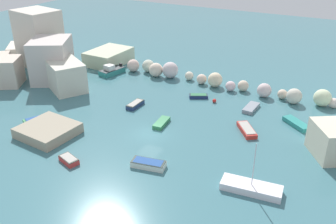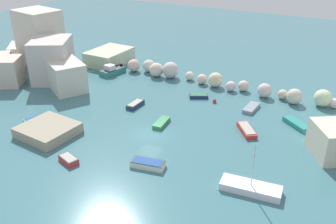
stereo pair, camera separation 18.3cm
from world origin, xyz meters
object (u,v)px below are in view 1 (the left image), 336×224
at_px(moored_boat_3, 247,130).
at_px(moored_boat_7, 135,104).
at_px(channel_buoy, 214,101).
at_px(moored_boat_2, 251,188).
at_px(moored_boat_6, 112,71).
at_px(stone_dock, 48,130).
at_px(moored_boat_1, 199,96).
at_px(moored_boat_10, 251,108).
at_px(moored_boat_0, 39,119).
at_px(moored_boat_5, 296,124).
at_px(moored_boat_4, 148,164).
at_px(moored_boat_8, 69,160).
at_px(moored_boat_9, 162,123).

relative_size(moored_boat_3, moored_boat_7, 1.28).
distance_m(channel_buoy, moored_boat_2, 20.22).
relative_size(channel_buoy, moored_boat_6, 0.12).
distance_m(stone_dock, moored_boat_7, 12.75).
relative_size(moored_boat_1, moored_boat_7, 0.95).
relative_size(stone_dock, moored_boat_1, 2.11).
bearing_deg(moored_boat_7, moored_boat_6, -129.94).
bearing_deg(moored_boat_3, moored_boat_10, -24.36).
bearing_deg(stone_dock, moored_boat_0, 151.00).
relative_size(moored_boat_5, moored_boat_7, 1.28).
bearing_deg(moored_boat_6, moored_boat_1, 94.70).
distance_m(stone_dock, moored_boat_4, 14.14).
bearing_deg(moored_boat_2, stone_dock, 176.41).
xyz_separation_m(channel_buoy, moored_boat_8, (-7.74, -21.74, 0.04)).
bearing_deg(stone_dock, moored_boat_9, 39.62).
distance_m(moored_boat_1, moored_boat_4, 19.08).
height_order(moored_boat_0, moored_boat_3, moored_boat_3).
bearing_deg(moored_boat_4, moored_boat_1, -92.58).
bearing_deg(stone_dock, moored_boat_6, 106.12).
bearing_deg(moored_boat_5, moored_boat_7, 51.60).
distance_m(moored_boat_6, moored_boat_10, 25.49).
relative_size(moored_boat_7, moored_boat_10, 0.86).
relative_size(moored_boat_2, moored_boat_5, 1.51).
height_order(moored_boat_5, moored_boat_8, moored_boat_8).
bearing_deg(moored_boat_0, moored_boat_3, 139.89).
relative_size(moored_boat_5, moored_boat_8, 1.51).
bearing_deg(moored_boat_10, moored_boat_1, -88.64).
bearing_deg(moored_boat_9, moored_boat_6, -132.17).
distance_m(channel_buoy, moored_boat_9, 10.12).
bearing_deg(channel_buoy, moored_boat_10, 3.18).
bearing_deg(moored_boat_8, moored_boat_0, 169.18).
xyz_separation_m(moored_boat_1, moored_boat_2, (13.48, -17.60, 0.12)).
height_order(channel_buoy, moored_boat_7, moored_boat_7).
distance_m(moored_boat_8, moored_boat_10, 25.62).
bearing_deg(moored_boat_6, stone_dock, 27.42).
xyz_separation_m(moored_boat_7, moored_boat_9, (5.94, -2.96, -0.06)).
relative_size(moored_boat_0, moored_boat_4, 1.04).
bearing_deg(moored_boat_1, moored_boat_3, -63.35).
bearing_deg(moored_boat_3, moored_boat_9, 71.42).
height_order(moored_boat_6, moored_boat_7, moored_boat_6).
bearing_deg(moored_boat_7, moored_boat_8, 5.82).
bearing_deg(moored_boat_9, channel_buoy, 154.53).
height_order(moored_boat_2, moored_boat_4, moored_boat_2).
relative_size(moored_boat_8, moored_boat_9, 0.79).
bearing_deg(moored_boat_9, moored_boat_0, -71.21).
bearing_deg(moored_boat_0, moored_boat_6, -145.65).
bearing_deg(moored_boat_8, channel_buoy, 87.84).
height_order(moored_boat_2, moored_boat_8, moored_boat_2).
bearing_deg(moored_boat_9, moored_boat_7, -122.94).
bearing_deg(moored_boat_9, moored_boat_1, 170.22).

